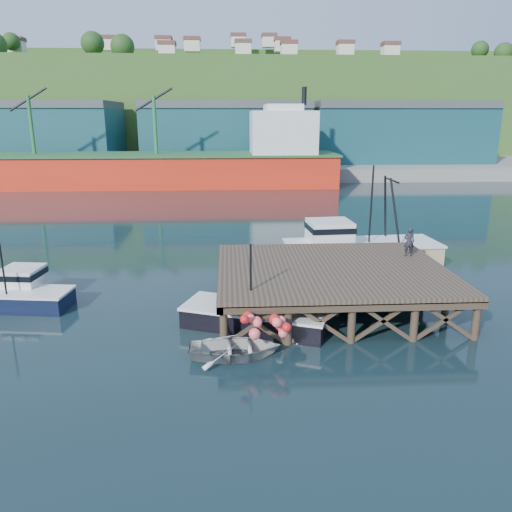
{
  "coord_description": "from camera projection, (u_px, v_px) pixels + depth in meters",
  "views": [
    {
      "loc": [
        0.07,
        -25.0,
        9.84
      ],
      "look_at": [
        1.6,
        2.0,
        2.22
      ],
      "focal_mm": 35.0,
      "sensor_mm": 36.0,
      "label": 1
    }
  ],
  "objects": [
    {
      "name": "warehouse_left",
      "position": [
        22.0,
        136.0,
        85.48
      ],
      "size": [
        32.0,
        16.0,
        9.0
      ],
      "primitive_type": "cube",
      "color": "#1B4D5B",
      "rests_on": "far_quay"
    },
    {
      "name": "wharf",
      "position": [
        332.0,
        271.0,
        26.28
      ],
      "size": [
        12.0,
        10.0,
        2.62
      ],
      "color": "brown",
      "rests_on": "ground"
    },
    {
      "name": "far_quay",
      "position": [
        227.0,
        165.0,
        93.68
      ],
      "size": [
        160.0,
        40.0,
        2.0
      ],
      "primitive_type": "cube",
      "color": "gray",
      "rests_on": "ground"
    },
    {
      "name": "warehouse_right",
      "position": [
        395.0,
        135.0,
        89.02
      ],
      "size": [
        30.0,
        16.0,
        9.0
      ],
      "primitive_type": "cube",
      "color": "#1B4D5B",
      "rests_on": "far_quay"
    },
    {
      "name": "trawler",
      "position": [
        358.0,
        247.0,
        33.18
      ],
      "size": [
        10.39,
        4.36,
        6.8
      ],
      "rotation": [
        0.0,
        0.0,
        0.07
      ],
      "color": "#C6BB80",
      "rests_on": "ground"
    },
    {
      "name": "dinghy",
      "position": [
        235.0,
        348.0,
        21.02
      ],
      "size": [
        3.86,
        2.76,
        0.8
      ],
      "primitive_type": "imported",
      "rotation": [
        0.0,
        0.0,
        1.57
      ],
      "color": "silver",
      "rests_on": "ground"
    },
    {
      "name": "warehouse_mid",
      "position": [
        227.0,
        135.0,
        87.39
      ],
      "size": [
        28.0,
        16.0,
        9.0
      ],
      "primitive_type": "cube",
      "color": "#1B4D5B",
      "rests_on": "far_quay"
    },
    {
      "name": "ground",
      "position": [
        228.0,
        306.0,
        26.69
      ],
      "size": [
        300.0,
        300.0,
        0.0
      ],
      "primitive_type": "plane",
      "color": "black",
      "rests_on": "ground"
    },
    {
      "name": "hillside",
      "position": [
        226.0,
        111.0,
        119.8
      ],
      "size": [
        220.0,
        50.0,
        22.0
      ],
      "primitive_type": "cube",
      "color": "#2D511E",
      "rests_on": "ground"
    },
    {
      "name": "boat_navy",
      "position": [
        16.0,
        293.0,
        26.56
      ],
      "size": [
        6.2,
        3.63,
        3.74
      ],
      "rotation": [
        0.0,
        0.0,
        -0.13
      ],
      "color": "black",
      "rests_on": "ground"
    },
    {
      "name": "cargo_ship",
      "position": [
        168.0,
        163.0,
        71.45
      ],
      "size": [
        55.5,
        10.0,
        13.75
      ],
      "color": "red",
      "rests_on": "ground"
    },
    {
      "name": "boat_black",
      "position": [
        257.0,
        310.0,
        24.13
      ],
      "size": [
        7.43,
        6.17,
        4.31
      ],
      "rotation": [
        0.0,
        0.0,
        -0.36
      ],
      "color": "black",
      "rests_on": "ground"
    },
    {
      "name": "dockworker",
      "position": [
        409.0,
        242.0,
        28.27
      ],
      "size": [
        0.64,
        0.46,
        1.66
      ],
      "primitive_type": "imported",
      "rotation": [
        0.0,
        0.0,
        3.04
      ],
      "color": "black",
      "rests_on": "wharf"
    }
  ]
}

